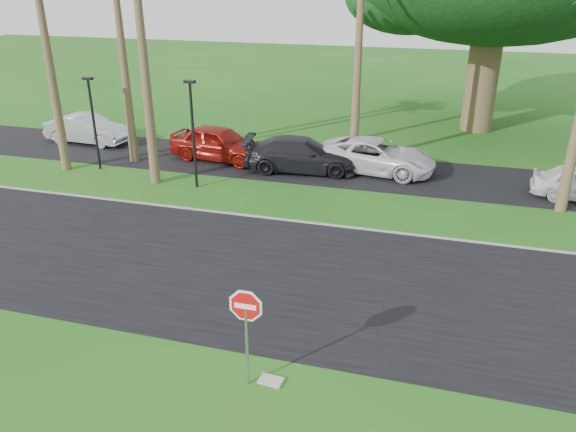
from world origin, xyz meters
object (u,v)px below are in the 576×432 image
(stop_sign_near, at_px, (246,318))
(car_dark, at_px, (301,155))
(car_silver, at_px, (87,129))
(car_minivan, at_px, (376,156))
(car_red, at_px, (219,143))

(stop_sign_near, xyz_separation_m, car_dark, (-2.62, 14.84, -0.99))
(car_silver, bearing_deg, car_dark, -93.10)
(car_silver, xyz_separation_m, car_minivan, (15.82, -0.51, 0.00))
(stop_sign_near, height_order, car_red, stop_sign_near)
(car_silver, bearing_deg, car_red, -92.81)
(stop_sign_near, height_order, car_dark, stop_sign_near)
(car_silver, bearing_deg, car_minivan, -88.89)
(stop_sign_near, bearing_deg, car_minivan, 87.20)
(car_silver, relative_size, car_minivan, 0.84)
(car_red, bearing_deg, stop_sign_near, -147.61)
(car_dark, relative_size, car_minivan, 0.98)
(car_dark, xyz_separation_m, car_minivan, (3.38, 0.81, -0.02))
(car_silver, height_order, car_minivan, car_minivan)
(car_red, bearing_deg, car_minivan, -79.81)
(stop_sign_near, relative_size, car_dark, 0.48)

